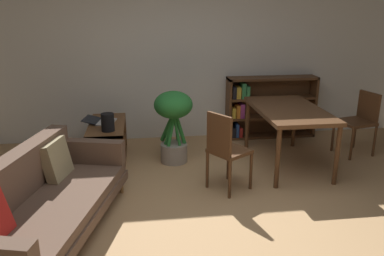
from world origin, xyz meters
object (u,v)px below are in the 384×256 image
(media_console, at_px, (108,143))
(open_laptop, at_px, (101,121))
(dining_table, at_px, (289,114))
(potted_floor_plant, at_px, (173,118))
(fabric_couch, at_px, (39,201))
(desk_speaker, at_px, (108,122))
(bookshelf, at_px, (265,107))
(dining_chair_far, at_px, (360,119))
(dining_chair_near, at_px, (225,148))

(media_console, xyz_separation_m, open_laptop, (-0.07, 0.07, 0.29))
(dining_table, bearing_deg, potted_floor_plant, 168.73)
(open_laptop, distance_m, dining_table, 2.47)
(dining_table, bearing_deg, fabric_couch, -154.05)
(desk_speaker, distance_m, bookshelf, 2.61)
(media_console, relative_size, dining_table, 0.73)
(open_laptop, distance_m, desk_speaker, 0.41)
(media_console, relative_size, potted_floor_plant, 1.08)
(open_laptop, height_order, potted_floor_plant, potted_floor_plant)
(fabric_couch, height_order, media_console, fabric_couch)
(dining_table, bearing_deg, dining_chair_far, 13.20)
(potted_floor_plant, distance_m, dining_chair_near, 1.06)
(dining_table, height_order, bookshelf, bookshelf)
(fabric_couch, height_order, dining_chair_far, dining_chair_far)
(media_console, distance_m, open_laptop, 0.31)
(desk_speaker, xyz_separation_m, bookshelf, (2.37, 1.08, -0.16))
(bookshelf, bearing_deg, open_laptop, -164.25)
(dining_table, relative_size, bookshelf, 1.01)
(desk_speaker, distance_m, dining_chair_far, 3.45)
(fabric_couch, xyz_separation_m, dining_table, (2.81, 1.37, 0.33))
(dining_chair_far, bearing_deg, media_console, 177.51)
(desk_speaker, bearing_deg, dining_chair_near, -29.45)
(desk_speaker, bearing_deg, open_laptop, 107.46)
(dining_chair_near, bearing_deg, open_laptop, 142.03)
(media_console, height_order, open_laptop, open_laptop)
(open_laptop, height_order, dining_chair_near, dining_chair_near)
(potted_floor_plant, height_order, dining_chair_far, potted_floor_plant)
(potted_floor_plant, relative_size, dining_chair_far, 1.10)
(dining_table, relative_size, dining_chair_near, 1.55)
(dining_chair_near, bearing_deg, bookshelf, 60.49)
(dining_chair_far, bearing_deg, potted_floor_plant, 179.51)
(dining_chair_far, bearing_deg, bookshelf, 139.21)
(media_console, height_order, desk_speaker, desk_speaker)
(dining_chair_near, distance_m, bookshelf, 2.11)
(open_laptop, distance_m, dining_chair_far, 3.57)
(dining_chair_far, xyz_separation_m, bookshelf, (-1.07, 0.93, -0.02))
(media_console, relative_size, bookshelf, 0.74)
(potted_floor_plant, bearing_deg, desk_speaker, -167.84)
(media_console, distance_m, dining_chair_near, 1.76)
(bookshelf, bearing_deg, dining_table, -93.57)
(dining_chair_near, distance_m, dining_chair_far, 2.30)
(bookshelf, bearing_deg, dining_chair_far, -40.79)
(desk_speaker, distance_m, potted_floor_plant, 0.85)
(open_laptop, bearing_deg, dining_table, -11.53)
(dining_chair_far, height_order, bookshelf, bookshelf)
(fabric_couch, xyz_separation_m, open_laptop, (0.40, 1.86, 0.18))
(media_console, xyz_separation_m, desk_speaker, (0.05, -0.31, 0.38))
(media_console, bearing_deg, open_laptop, 136.13)
(fabric_couch, xyz_separation_m, dining_chair_near, (1.85, 0.73, 0.15))
(fabric_couch, height_order, dining_table, dining_table)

